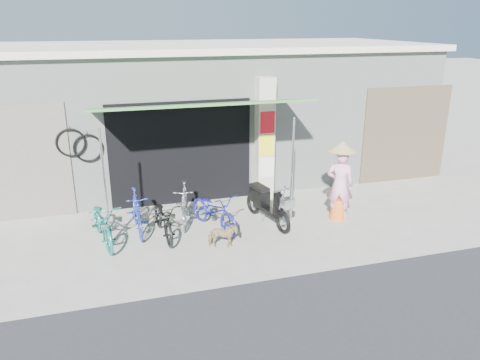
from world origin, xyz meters
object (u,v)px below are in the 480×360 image
object	(u,v)px
bike_silver	(185,204)
moped	(266,203)
nun	(340,181)
bike_black	(164,219)
bike_teal	(103,222)
bike_navy	(214,211)
bike_blue	(137,212)
street_dog	(222,236)

from	to	relation	value
bike_silver	moped	xyz separation A→B (m)	(1.74, -0.46, -0.01)
bike_silver	moped	bearing A→B (deg)	-2.42
nun	bike_black	bearing A→B (deg)	25.83
bike_teal	bike_navy	distance (m)	2.29
bike_teal	bike_blue	world-z (taller)	bike_blue
bike_blue	bike_black	world-z (taller)	bike_blue
bike_blue	bike_silver	bearing A→B (deg)	8.04
bike_navy	bike_teal	bearing A→B (deg)	158.49
bike_silver	nun	distance (m)	3.47
bike_navy	nun	xyz separation A→B (m)	(2.81, -0.26, 0.47)
nun	bike_silver	bearing A→B (deg)	16.06
street_dog	nun	distance (m)	3.00
bike_teal	bike_silver	world-z (taller)	bike_silver
bike_black	street_dog	world-z (taller)	bike_black
bike_black	moped	bearing A→B (deg)	-2.49
bike_teal	bike_navy	world-z (taller)	bike_teal
bike_silver	bike_navy	size ratio (longest dim) A/B	0.94
bike_navy	moped	bearing A→B (deg)	-21.44
bike_navy	street_dog	world-z (taller)	bike_navy
bike_blue	moped	world-z (taller)	moped
street_dog	bike_navy	bearing A→B (deg)	12.48
bike_blue	street_dog	world-z (taller)	bike_blue
bike_teal	street_dog	world-z (taller)	bike_teal
bike_black	bike_silver	xyz separation A→B (m)	(0.53, 0.56, 0.04)
moped	bike_black	bearing A→B (deg)	169.80
bike_black	nun	distance (m)	3.93
bike_black	bike_silver	distance (m)	0.78
bike_blue	moped	xyz separation A→B (m)	(2.77, -0.28, -0.01)
bike_navy	nun	size ratio (longest dim) A/B	0.88
bike_blue	street_dog	size ratio (longest dim) A/B	2.58
bike_silver	bike_navy	bearing A→B (deg)	-27.98
bike_teal	nun	xyz separation A→B (m)	(5.10, -0.24, 0.44)
street_dog	moped	distance (m)	1.56
nun	street_dog	bearing A→B (deg)	41.24
bike_silver	bike_navy	distance (m)	0.73
street_dog	nun	size ratio (longest dim) A/B	0.33
bike_silver	street_dog	distance (m)	1.49
bike_silver	street_dog	xyz separation A→B (m)	(0.50, -1.39, -0.20)
bike_blue	bike_navy	xyz separation A→B (m)	(1.59, -0.29, -0.04)
bike_navy	moped	world-z (taller)	moped
bike_black	moped	xyz separation A→B (m)	(2.27, 0.10, 0.04)
bike_black	bike_silver	bearing A→B (deg)	41.27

